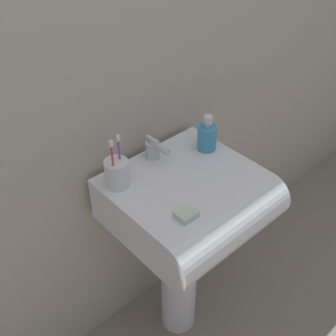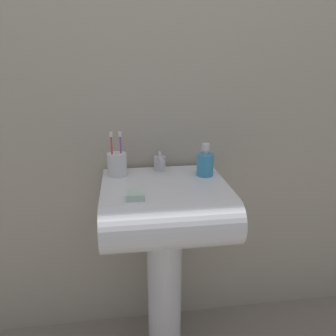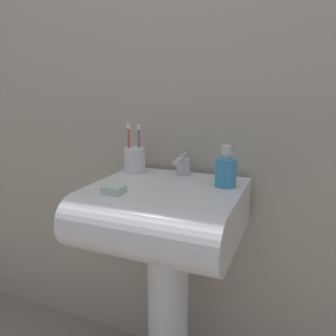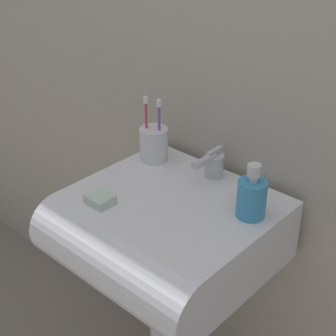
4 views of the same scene
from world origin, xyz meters
name	(u,v)px [view 4 (image 4 of 4)]	position (x,y,z in m)	size (l,w,h in m)	color
wall_back	(243,36)	(0.00, 0.24, 1.20)	(5.00, 0.05, 2.40)	#B7AD99
sink_basin	(161,235)	(0.00, -0.06, 0.76)	(0.49, 0.48, 0.17)	white
faucet	(211,164)	(0.00, 0.14, 0.88)	(0.05, 0.11, 0.08)	silver
toothbrush_cup	(154,144)	(-0.18, 0.11, 0.89)	(0.08, 0.08, 0.19)	white
soap_bottle	(252,197)	(0.18, 0.06, 0.90)	(0.07, 0.07, 0.14)	#3F99CC
bar_soap	(100,199)	(-0.12, -0.15, 0.86)	(0.06, 0.05, 0.02)	silver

